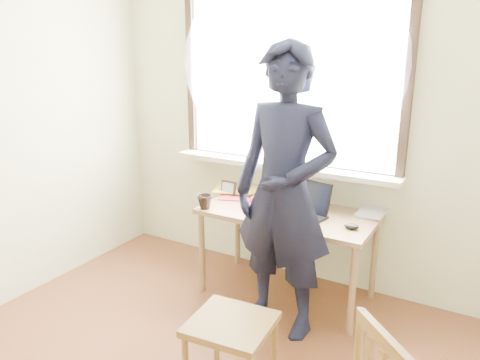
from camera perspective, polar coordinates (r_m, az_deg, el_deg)
The scene contains 12 objects.
room_shell at distance 2.01m, azimuth -10.86°, elevation 10.05°, with size 3.52×4.02×2.61m.
desk at distance 3.45m, azimuth 5.85°, elevation -4.90°, with size 1.26×0.63×0.67m.
laptop at distance 3.33m, azimuth 7.56°, elevation -3.38°, with size 0.41×0.35×0.24m.
mug_white at distance 3.58m, azimuth 6.42°, elevation -2.12°, with size 0.11×0.11×0.09m, color white.
mug_dark at distance 3.45m, azimuth -4.31°, elevation -2.67°, with size 0.11×0.11×0.11m, color black.
mouse at distance 3.17m, azimuth 13.43°, elevation -5.52°, with size 0.10×0.07×0.04m, color black.
desk_clutter at distance 3.81m, azimuth 0.50°, elevation -1.34°, with size 0.77×0.48×0.03m.
book_a at distance 3.75m, azimuth 1.94°, elevation -1.75°, with size 0.19×0.25×0.02m, color white.
book_b at distance 3.50m, azimuth 14.33°, elevation -3.60°, with size 0.19×0.26×0.02m, color white.
picture_frame at distance 3.74m, azimuth -1.41°, elevation -1.09°, with size 0.14×0.03×0.11m.
work_chair at distance 2.62m, azimuth -1.08°, elevation -18.05°, with size 0.46×0.44×0.43m.
person at distance 2.95m, azimuth 5.44°, elevation -1.65°, with size 0.69×0.45×1.88m, color black.
Camera 1 is at (1.28, -1.31, 1.85)m, focal length 35.00 mm.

